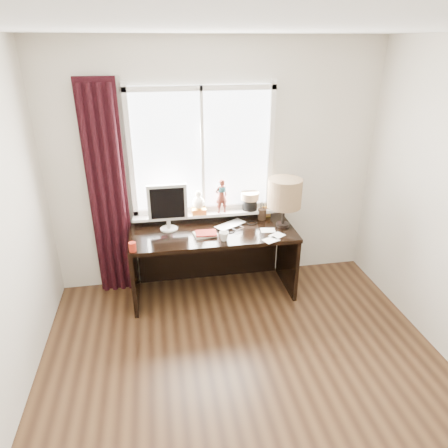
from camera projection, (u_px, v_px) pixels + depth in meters
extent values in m
cube|color=#4E331C|center=(259.00, 413.00, 2.99)|extent=(3.50, 4.00, 0.00)
cube|color=white|center=(280.00, 27.00, 1.90)|extent=(3.50, 4.00, 0.00)
cube|color=beige|center=(216.00, 169.00, 4.23)|extent=(3.50, 0.00, 2.60)
imported|color=silver|center=(230.00, 225.00, 4.22)|extent=(0.41, 0.37, 0.03)
imported|color=white|center=(224.00, 236.00, 3.91)|extent=(0.13, 0.13, 0.10)
cylinder|color=maroon|center=(132.00, 247.00, 3.71)|extent=(0.07, 0.07, 0.09)
cube|color=white|center=(202.00, 151.00, 4.11)|extent=(1.40, 0.02, 1.30)
cube|color=silver|center=(204.00, 208.00, 4.35)|extent=(1.50, 0.05, 0.05)
cube|color=silver|center=(201.00, 88.00, 3.83)|extent=(1.50, 0.05, 0.05)
cube|color=silver|center=(130.00, 155.00, 3.98)|extent=(0.05, 0.05, 1.40)
cube|color=silver|center=(271.00, 149.00, 4.20)|extent=(0.05, 0.05, 1.40)
cube|color=silver|center=(202.00, 152.00, 4.09)|extent=(0.03, 0.05, 1.30)
cube|color=silver|center=(204.00, 213.00, 4.32)|extent=(1.52, 0.18, 0.03)
cylinder|color=#49000A|center=(164.00, 205.00, 4.18)|extent=(0.14, 0.14, 0.25)
cube|color=gold|center=(199.00, 211.00, 4.27)|extent=(0.15, 0.12, 0.06)
sphere|color=beige|center=(199.00, 203.00, 4.23)|extent=(0.13, 0.13, 0.13)
sphere|color=beige|center=(198.00, 194.00, 4.19)|extent=(0.07, 0.07, 0.07)
imported|color=maroon|center=(222.00, 196.00, 4.24)|extent=(0.15, 0.12, 0.38)
cylinder|color=#1E4C51|center=(222.00, 189.00, 4.20)|extent=(0.10, 0.10, 0.05)
cylinder|color=black|center=(250.00, 204.00, 4.36)|extent=(0.16, 0.16, 0.12)
cylinder|color=#8C6B4C|center=(250.00, 196.00, 4.32)|extent=(0.20, 0.20, 0.08)
cube|color=black|center=(108.00, 193.00, 4.06)|extent=(0.38, 0.05, 2.25)
cylinder|color=black|center=(94.00, 198.00, 4.01)|extent=(0.06, 0.06, 2.20)
cylinder|color=black|center=(103.00, 197.00, 4.03)|extent=(0.06, 0.06, 2.20)
cylinder|color=black|center=(112.00, 197.00, 4.04)|extent=(0.06, 0.06, 2.20)
cylinder|color=black|center=(121.00, 196.00, 4.06)|extent=(0.06, 0.06, 2.20)
cube|color=black|center=(213.00, 233.00, 4.12)|extent=(1.70, 0.70, 0.04)
cube|color=black|center=(135.00, 271.00, 4.15)|extent=(0.04, 0.64, 0.71)
cube|color=black|center=(287.00, 258.00, 4.41)|extent=(0.04, 0.64, 0.71)
cube|color=black|center=(209.00, 250.00, 4.58)|extent=(1.60, 0.03, 0.71)
cylinder|color=beige|center=(169.00, 229.00, 4.15)|extent=(0.18, 0.18, 0.01)
cylinder|color=beige|center=(169.00, 224.00, 4.13)|extent=(0.04, 0.04, 0.10)
cube|color=beige|center=(167.00, 203.00, 4.03)|extent=(0.40, 0.04, 0.38)
cube|color=black|center=(167.00, 204.00, 4.01)|extent=(0.34, 0.01, 0.32)
cube|color=beige|center=(205.00, 234.00, 4.03)|extent=(0.24, 0.19, 0.02)
cube|color=#670F08|center=(206.00, 233.00, 4.02)|extent=(0.22, 0.16, 0.01)
cylinder|color=black|center=(262.00, 214.00, 4.37)|extent=(0.09, 0.09, 0.12)
cylinder|color=black|center=(261.00, 210.00, 4.35)|extent=(0.01, 0.01, 0.22)
cylinder|color=black|center=(263.00, 211.00, 4.35)|extent=(0.01, 0.01, 0.19)
cylinder|color=black|center=(262.00, 208.00, 4.35)|extent=(0.01, 0.01, 0.25)
cylinder|color=black|center=(263.00, 212.00, 4.37)|extent=(0.01, 0.01, 0.17)
cube|color=gold|center=(266.00, 212.00, 4.42)|extent=(0.10, 0.03, 0.13)
cube|color=#996633|center=(267.00, 212.00, 4.41)|extent=(0.08, 0.02, 0.10)
cylinder|color=black|center=(283.00, 225.00, 4.23)|extent=(0.14, 0.14, 0.03)
cylinder|color=black|center=(283.00, 214.00, 4.18)|extent=(0.03, 0.03, 0.22)
cylinder|color=tan|center=(285.00, 193.00, 4.08)|extent=(0.35, 0.35, 0.30)
cube|color=white|center=(277.00, 235.00, 4.02)|extent=(0.19, 0.17, 0.00)
cube|color=white|center=(268.00, 230.00, 4.13)|extent=(0.16, 0.13, 0.00)
cube|color=white|center=(271.00, 240.00, 3.93)|extent=(0.18, 0.16, 0.00)
torus|color=black|center=(229.00, 231.00, 4.12)|extent=(0.18, 0.18, 0.01)
torus|color=black|center=(252.00, 223.00, 4.29)|extent=(0.14, 0.14, 0.01)
torus|color=black|center=(227.00, 227.00, 4.19)|extent=(0.11, 0.11, 0.01)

